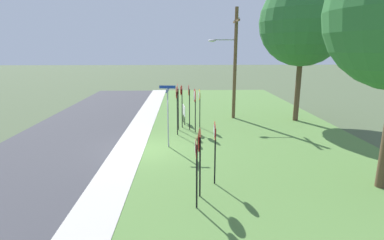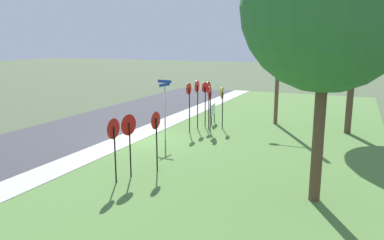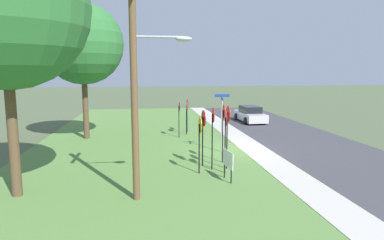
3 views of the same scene
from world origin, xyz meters
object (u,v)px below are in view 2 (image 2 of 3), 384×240
at_px(stop_sign_near_left, 210,99).
at_px(stop_sign_center_tall, 208,95).
at_px(stop_sign_far_right, 222,99).
at_px(notice_board, 213,111).
at_px(street_name_post, 165,105).
at_px(stop_sign_far_center, 205,95).
at_px(yield_sign_near_left, 114,135).
at_px(utility_pole, 276,57).
at_px(yield_sign_near_right, 129,130).
at_px(yield_sign_far_left, 156,127).
at_px(oak_tree_right, 327,6).
at_px(stop_sign_near_right, 197,94).
at_px(oak_tree_left, 357,12).
at_px(stop_sign_far_left, 189,97).

height_order(stop_sign_near_left, stop_sign_center_tall, stop_sign_center_tall).
relative_size(stop_sign_far_right, notice_board, 1.99).
bearing_deg(street_name_post, stop_sign_far_center, 175.56).
xyz_separation_m(yield_sign_near_left, utility_pole, (-12.70, 3.21, 2.39)).
relative_size(yield_sign_near_right, street_name_post, 0.77).
bearing_deg(yield_sign_far_left, notice_board, -171.80).
xyz_separation_m(stop_sign_far_center, oak_tree_right, (8.78, 7.34, 4.20)).
height_order(stop_sign_near_right, oak_tree_left, oak_tree_left).
relative_size(stop_sign_near_left, oak_tree_left, 0.28).
distance_m(notice_board, oak_tree_right, 13.28).
xyz_separation_m(utility_pole, oak_tree_right, (11.40, 3.69, 1.93)).
distance_m(stop_sign_far_left, yield_sign_near_right, 7.62).
height_order(yield_sign_near_right, oak_tree_right, oak_tree_right).
height_order(yield_sign_near_left, yield_sign_far_left, yield_sign_far_left).
bearing_deg(notice_board, stop_sign_center_tall, 3.74).
xyz_separation_m(yield_sign_near_right, yield_sign_far_left, (-0.98, 0.62, -0.02)).
bearing_deg(stop_sign_near_right, stop_sign_far_left, -3.24).
relative_size(stop_sign_center_tall, utility_pole, 0.37).
xyz_separation_m(stop_sign_far_center, notice_board, (-1.05, 0.15, -1.10)).
xyz_separation_m(utility_pole, oak_tree_left, (0.94, 4.42, 2.43)).
bearing_deg(stop_sign_center_tall, street_name_post, -15.88).
height_order(stop_sign_far_center, oak_tree_left, oak_tree_left).
relative_size(yield_sign_near_left, notice_board, 1.94).
xyz_separation_m(stop_sign_near_left, oak_tree_right, (7.56, 6.55, 4.20)).
bearing_deg(stop_sign_far_right, oak_tree_right, 32.47).
bearing_deg(oak_tree_left, notice_board, -85.35).
bearing_deg(notice_board, oak_tree_right, 29.25).
relative_size(stop_sign_near_right, stop_sign_far_left, 1.02).
bearing_deg(street_name_post, yield_sign_near_right, 18.97).
xyz_separation_m(stop_sign_center_tall, yield_sign_far_left, (7.73, 0.74, -0.22)).
height_order(stop_sign_near_right, stop_sign_center_tall, stop_sign_near_right).
distance_m(stop_sign_far_left, stop_sign_far_center, 1.75).
xyz_separation_m(yield_sign_far_left, oak_tree_left, (-10.01, 6.87, 4.83)).
bearing_deg(stop_sign_center_tall, yield_sign_near_left, 3.22).
xyz_separation_m(stop_sign_far_left, yield_sign_near_right, (7.57, 0.86, -0.21)).
bearing_deg(stop_sign_far_left, street_name_post, -9.25).
relative_size(stop_sign_far_center, notice_board, 2.18).
height_order(stop_sign_center_tall, yield_sign_near_right, stop_sign_center_tall).
distance_m(stop_sign_far_right, oak_tree_left, 8.64).
height_order(stop_sign_near_right, yield_sign_near_left, stop_sign_near_right).
height_order(stop_sign_far_right, oak_tree_right, oak_tree_right).
height_order(oak_tree_left, oak_tree_right, oak_tree_left).
bearing_deg(stop_sign_near_left, utility_pole, 138.06).
bearing_deg(utility_pole, oak_tree_right, 17.91).
bearing_deg(oak_tree_left, yield_sign_near_right, -34.27).
xyz_separation_m(stop_sign_far_left, oak_tree_left, (-3.42, 8.35, 4.60)).
relative_size(notice_board, oak_tree_right, 0.14).
distance_m(stop_sign_far_left, oak_tree_right, 11.16).
bearing_deg(stop_sign_far_left, oak_tree_right, 48.80).
bearing_deg(oak_tree_left, utility_pole, -101.95).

